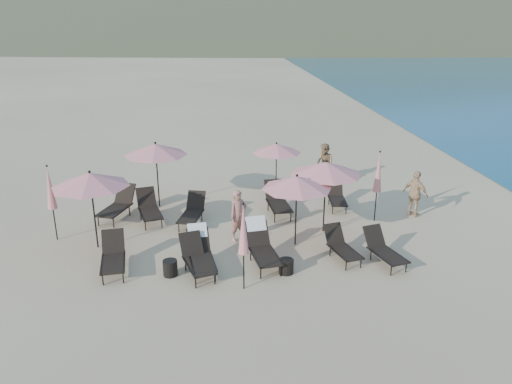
{
  "coord_description": "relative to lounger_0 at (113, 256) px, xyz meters",
  "views": [
    {
      "loc": [
        -1.94,
        -12.36,
        6.75
      ],
      "look_at": [
        -0.57,
        3.5,
        1.1
      ],
      "focal_mm": 35.0,
      "sensor_mm": 36.0,
      "label": 1
    }
  ],
  "objects": [
    {
      "name": "lounger_5",
      "position": [
        7.65,
        -0.18,
        -0.02
      ],
      "size": [
        1.03,
        1.69,
        0.91
      ],
      "rotation": [
        0.0,
        0.0,
        0.29
      ],
      "color": "black",
      "rests_on": "ground"
    },
    {
      "name": "lounger_9",
      "position": [
        5.1,
        3.86,
        0.04
      ],
      "size": [
        0.86,
        1.87,
        1.05
      ],
      "rotation": [
        0.0,
        0.0,
        0.09
      ],
      "color": "black",
      "rests_on": "ground"
    },
    {
      "name": "umbrella_closed_0",
      "position": [
        3.56,
        -1.3,
        1.22
      ],
      "size": [
        0.28,
        0.28,
        2.4
      ],
      "color": "black",
      "rests_on": "ground"
    },
    {
      "name": "lounger_10",
      "position": [
        7.36,
        4.3,
        -0.04
      ],
      "size": [
        0.71,
        1.58,
        0.88
      ],
      "rotation": [
        0.0,
        0.0,
        -0.08
      ],
      "color": "black",
      "rests_on": "ground"
    },
    {
      "name": "umbrella_open_1",
      "position": [
        5.32,
        1.22,
        1.59
      ],
      "size": [
        2.14,
        2.14,
        2.3
      ],
      "color": "black",
      "rests_on": "ground"
    },
    {
      "name": "lounger_6",
      "position": [
        -0.55,
        3.93,
        0.04
      ],
      "size": [
        1.25,
        1.94,
        1.04
      ],
      "rotation": [
        0.0,
        0.0,
        -0.34
      ],
      "color": "black",
      "rests_on": "ground"
    },
    {
      "name": "umbrella_closed_2",
      "position": [
        -2.19,
        2.23,
        1.28
      ],
      "size": [
        0.29,
        0.29,
        2.48
      ],
      "color": "black",
      "rests_on": "ground"
    },
    {
      "name": "umbrella_open_0",
      "position": [
        -0.77,
        1.55,
        1.74
      ],
      "size": [
        2.3,
        2.3,
        2.48
      ],
      "color": "black",
      "rests_on": "ground"
    },
    {
      "name": "lounger_2",
      "position": [
        2.42,
        -0.05,
        0.07
      ],
      "size": [
        0.89,
        1.82,
        1.09
      ],
      "rotation": [
        0.0,
        0.0,
        0.15
      ],
      "color": "black",
      "rests_on": "ground"
    },
    {
      "name": "umbrella_open_4",
      "position": [
        5.31,
        5.98,
        1.42
      ],
      "size": [
        1.96,
        1.96,
        2.11
      ],
      "color": "black",
      "rests_on": "ground"
    },
    {
      "name": "side_table_0",
      "position": [
        1.59,
        -0.42,
        -0.22
      ],
      "size": [
        0.4,
        0.4,
        0.45
      ],
      "primitive_type": "cylinder",
      "color": "black",
      "rests_on": "ground"
    },
    {
      "name": "umbrella_open_3",
      "position": [
        0.78,
        4.94,
        1.74
      ],
      "size": [
        2.3,
        2.3,
        2.48
      ],
      "color": "black",
      "rests_on": "ground"
    },
    {
      "name": "beachgoer_a",
      "position": [
        3.58,
        1.72,
        0.39
      ],
      "size": [
        0.73,
        0.66,
        1.67
      ],
      "primitive_type": "imported",
      "rotation": [
        0.0,
        0.0,
        0.56
      ],
      "color": "#AB6D5C",
      "rests_on": "ground"
    },
    {
      "name": "lounger_1",
      "position": [
        2.32,
        -0.35,
        -0.0
      ],
      "size": [
        1.1,
        1.78,
        0.96
      ],
      "rotation": [
        0.0,
        0.0,
        0.3
      ],
      "color": "black",
      "rests_on": "ground"
    },
    {
      "name": "side_table_1",
      "position": [
        4.78,
        -0.57,
        -0.24
      ],
      "size": [
        0.42,
        0.42,
        0.41
      ],
      "primitive_type": "cylinder",
      "color": "black",
      "rests_on": "ground"
    },
    {
      "name": "lounger_8",
      "position": [
        2.08,
        3.17,
        -0.0
      ],
      "size": [
        0.99,
        1.76,
        0.96
      ],
      "rotation": [
        0.0,
        0.0,
        -0.23
      ],
      "color": "black",
      "rests_on": "ground"
    },
    {
      "name": "lounger_0",
      "position": [
        0.0,
        0.0,
        0.0
      ],
      "size": [
        0.87,
        1.74,
        0.96
      ],
      "rotation": [
        0.0,
        0.0,
        0.14
      ],
      "color": "black",
      "rests_on": "ground"
    },
    {
      "name": "lounger_3",
      "position": [
        4.16,
        0.14,
        0.1
      ],
      "size": [
        0.97,
        1.93,
        1.15
      ],
      "rotation": [
        0.0,
        0.0,
        0.17
      ],
      "color": "black",
      "rests_on": "ground"
    },
    {
      "name": "umbrella_closed_1",
      "position": [
        8.37,
        2.88,
        1.3
      ],
      "size": [
        0.29,
        0.29,
        2.52
      ],
      "color": "black",
      "rests_on": "ground"
    },
    {
      "name": "beachgoer_c",
      "position": [
        9.89,
        3.19,
        0.38
      ],
      "size": [
        0.9,
        1.03,
        1.66
      ],
      "primitive_type": "imported",
      "rotation": [
        0.0,
        0.0,
        2.19
      ],
      "color": "tan",
      "rests_on": "ground"
    },
    {
      "name": "ground",
      "position": [
        4.83,
        -0.39,
        -0.45
      ],
      "size": [
        800.0,
        800.0,
        0.0
      ],
      "primitive_type": "plane",
      "color": "#D6BA8C",
      "rests_on": "ground"
    },
    {
      "name": "umbrella_open_2",
      "position": [
        6.41,
        2.16,
        1.72
      ],
      "size": [
        2.29,
        2.29,
        2.46
      ],
      "color": "black",
      "rests_on": "ground"
    },
    {
      "name": "lounger_7",
      "position": [
        0.58,
        3.55,
        0.02
      ],
      "size": [
        1.1,
        1.85,
        1.0
      ],
      "rotation": [
        0.0,
        0.0,
        0.27
      ],
      "color": "black",
      "rests_on": "ground"
    },
    {
      "name": "beachgoer_b",
      "position": [
        7.46,
        6.92,
        0.43
      ],
      "size": [
        0.94,
        1.04,
        1.75
      ],
      "primitive_type": "imported",
      "rotation": [
        0.0,
        0.0,
        -1.18
      ],
      "color": "#98734E",
      "rests_on": "ground"
    },
    {
      "name": "lounger_4",
      "position": [
        6.51,
        0.17,
        -0.04
      ],
      "size": [
        0.95,
        1.61,
        0.87
      ],
      "rotation": [
        0.0,
        0.0,
        0.26
      ],
      "color": "black",
      "rests_on": "ground"
    }
  ]
}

